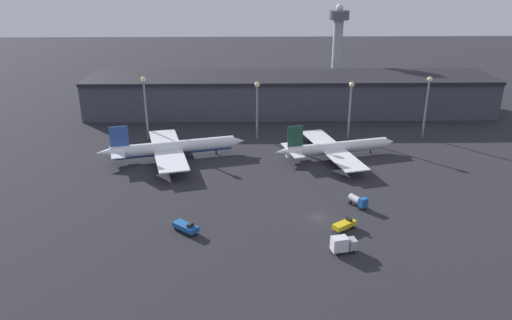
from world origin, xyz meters
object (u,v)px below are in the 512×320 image
object	(u,v)px
service_vehicle_2	(186,227)
control_tower	(338,42)
service_vehicle_1	(343,244)
service_vehicle_3	(345,225)
airplane_0	(172,148)
airplane_1	(335,148)
service_vehicle_0	(358,201)

from	to	relation	value
service_vehicle_2	control_tower	distance (m)	142.07
service_vehicle_1	service_vehicle_3	xyz separation A→B (m)	(2.24, 9.77, -0.80)
airplane_0	control_tower	distance (m)	107.41
service_vehicle_1	airplane_1	bearing A→B (deg)	69.41
airplane_0	airplane_1	xyz separation A→B (m)	(51.78, 0.40, -0.46)
airplane_0	service_vehicle_1	size ratio (longest dim) A/B	7.89
service_vehicle_0	service_vehicle_1	xyz separation A→B (m)	(-7.85, -21.38, 0.44)
service_vehicle_0	control_tower	world-z (taller)	control_tower
service_vehicle_3	airplane_0	bearing A→B (deg)	100.11
service_vehicle_0	service_vehicle_3	distance (m)	12.90
service_vehicle_1	service_vehicle_3	distance (m)	10.06
service_vehicle_3	service_vehicle_1	bearing A→B (deg)	-138.39
service_vehicle_2	service_vehicle_1	bearing A→B (deg)	24.62
airplane_0	service_vehicle_2	distance (m)	46.74
service_vehicle_0	service_vehicle_2	bearing A→B (deg)	-105.36
airplane_1	control_tower	size ratio (longest dim) A/B	1.01
airplane_0	control_tower	size ratio (longest dim) A/B	1.15
service_vehicle_1	service_vehicle_2	xyz separation A→B (m)	(-34.84, 9.42, -0.80)
service_vehicle_1	airplane_0	bearing A→B (deg)	115.91
service_vehicle_0	service_vehicle_2	distance (m)	44.33
airplane_1	airplane_0	bearing A→B (deg)	166.08
airplane_0	service_vehicle_0	bearing A→B (deg)	-47.39
service_vehicle_3	control_tower	xyz separation A→B (m)	(18.97, 128.31, 22.11)
airplane_0	control_tower	bearing A→B (deg)	37.40
airplane_1	service_vehicle_0	size ratio (longest dim) A/B	7.16
airplane_0	service_vehicle_3	bearing A→B (deg)	-58.76
control_tower	service_vehicle_0	bearing A→B (deg)	-96.53
service_vehicle_2	control_tower	world-z (taller)	control_tower
service_vehicle_3	control_tower	distance (m)	131.58
service_vehicle_1	service_vehicle_2	distance (m)	36.10
airplane_1	service_vehicle_3	world-z (taller)	airplane_1
control_tower	airplane_1	bearing A→B (deg)	-99.33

